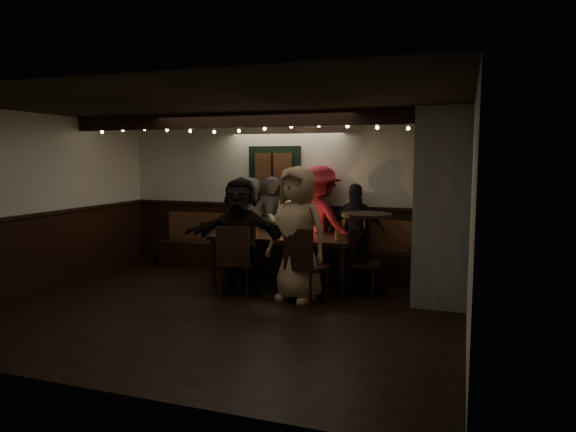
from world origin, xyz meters
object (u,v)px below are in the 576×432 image
at_px(chair_near_right, 303,261).
at_px(person_e, 356,232).
at_px(high_top, 366,243).
at_px(person_f, 240,236).
at_px(person_a, 250,225).
at_px(chair_end, 359,257).
at_px(chair_near_left, 234,257).
at_px(person_g, 298,234).
at_px(person_d, 320,222).
at_px(person_b, 272,225).
at_px(person_c, 292,222).
at_px(dining_table, 284,240).

xyz_separation_m(chair_near_right, person_e, (0.39, 1.58, 0.19)).
bearing_deg(high_top, person_f, -158.02).
bearing_deg(person_e, person_a, -7.48).
height_order(chair_end, high_top, high_top).
bearing_deg(high_top, chair_near_left, -154.26).
bearing_deg(person_e, person_g, 61.71).
height_order(chair_end, person_g, person_g).
xyz_separation_m(person_a, person_d, (1.22, 0.07, 0.10)).
bearing_deg(high_top, person_b, 157.13).
bearing_deg(person_d, high_top, 163.32).
xyz_separation_m(person_a, person_f, (0.46, -1.39, 0.03)).
bearing_deg(person_c, person_a, -9.12).
bearing_deg(high_top, chair_end, -158.09).
bearing_deg(person_c, dining_table, 87.03).
xyz_separation_m(dining_table, person_a, (-0.86, 0.70, 0.10)).
xyz_separation_m(chair_near_left, person_f, (0.03, 0.15, 0.27)).
distance_m(chair_near_left, person_b, 1.57).
height_order(dining_table, chair_near_left, chair_near_left).
relative_size(dining_table, chair_end, 2.36).
bearing_deg(chair_near_left, chair_end, 25.95).
height_order(person_b, person_c, person_c).
relative_size(person_c, person_e, 1.14).
distance_m(person_b, person_e, 1.43).
xyz_separation_m(person_b, person_c, (0.35, 0.02, 0.06)).
distance_m(chair_near_right, person_b, 1.88).
relative_size(chair_near_right, person_g, 0.56).
distance_m(person_a, person_f, 1.47).
relative_size(chair_end, person_b, 0.56).
bearing_deg(person_e, dining_table, 28.99).
relative_size(chair_near_left, person_g, 0.55).
distance_m(person_a, person_g, 1.93).
bearing_deg(person_c, chair_near_right, 101.94).
height_order(person_b, person_f, person_f).
bearing_deg(person_e, person_f, 37.43).
bearing_deg(chair_near_right, person_d, 97.92).
xyz_separation_m(chair_near_left, person_g, (0.89, 0.13, 0.35)).
bearing_deg(person_f, dining_table, 52.40).
bearing_deg(person_g, chair_end, 55.93).
bearing_deg(person_d, person_g, 117.75).
bearing_deg(chair_near_left, person_d, 63.75).
xyz_separation_m(person_a, person_b, (0.40, 0.02, 0.01)).
bearing_deg(dining_table, chair_near_right, -55.17).
xyz_separation_m(high_top, person_g, (-0.81, -0.69, 0.19)).
bearing_deg(chair_end, chair_near_right, -127.89).
xyz_separation_m(chair_near_right, person_a, (-1.44, 1.53, 0.24)).
relative_size(high_top, person_e, 0.75).
distance_m(chair_near_left, person_c, 1.64).
distance_m(chair_end, person_f, 1.74).
height_order(high_top, person_c, person_c).
height_order(chair_end, person_a, person_a).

